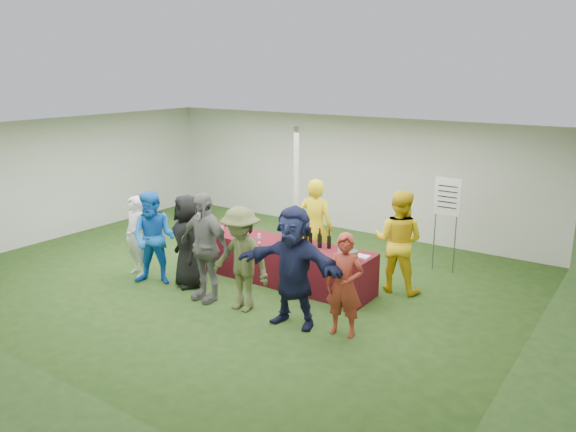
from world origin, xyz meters
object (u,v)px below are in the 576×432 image
Objects in this scene: customer_1 at (154,238)px; customer_4 at (241,259)px; staff_pourer at (315,228)px; wine_list_sign at (447,204)px; customer_2 at (188,241)px; customer_6 at (345,285)px; customer_3 at (204,247)px; serving_table at (279,261)px; dump_bucket at (351,256)px; customer_0 at (136,236)px; staff_back at (398,241)px; customer_5 at (293,266)px.

customer_4 is (1.99, -0.01, 0.00)m from customer_1.
customer_1 is (-2.12, -1.98, -0.07)m from staff_pourer.
wine_list_sign is 1.09× the size of customer_2.
customer_6 is at bearing -23.76° from customer_1.
wine_list_sign is 0.98× the size of customer_3.
serving_table is 1.45m from customer_4.
customer_0 is (-3.92, -1.02, -0.09)m from dump_bucket.
staff_back is at bearing 53.62° from customer_4.
customer_5 is at bearing -107.84° from dump_bucket.
customer_4 reaches higher than customer_2.
dump_bucket is 2.89m from customer_2.
customer_2 is 0.98× the size of customer_4.
customer_1 is at bearing 172.13° from customer_6.
customer_0 is (-4.30, -2.04, -0.14)m from staff_back.
customer_4 is 0.98m from customer_5.
customer_0 reaches higher than serving_table.
customer_3 is 0.76m from customer_4.
staff_pourer is 1.11× the size of customer_2.
customer_3 is 1.21× the size of customer_6.
serving_table is 2.00× the size of wine_list_sign.
customer_0 is 4.36m from customer_6.
dump_bucket is (1.57, -0.22, 0.46)m from serving_table.
dump_bucket is 0.13× the size of staff_back.
wine_list_sign is 1.50m from staff_back.
serving_table is at bearing 126.80° from customer_5.
customer_6 is at bearing 7.61° from customer_3.
staff_pourer is at bearing 17.13° from customer_1.
customer_4 is (-1.71, -2.15, -0.05)m from staff_back.
customer_2 is at bearing -162.72° from dump_bucket.
customer_0 reaches higher than dump_bucket.
customer_5 is (0.84, -1.97, 0.00)m from staff_pourer.
staff_back reaches higher than dump_bucket.
dump_bucket is at bearing 103.93° from customer_6.
customer_5 reaches higher than customer_0.
customer_1 is at bearing 174.62° from customer_5.
customer_3 is at bearing -128.11° from wine_list_sign.
customer_3 is 2.54m from customer_6.
customer_6 is at bearing 7.04° from customer_4.
wine_list_sign is 5.79m from customer_0.
customer_3 reaches higher than customer_0.
customer_3 is at bearing 8.14° from customer_0.
staff_pourer is 1.20× the size of customer_6.
dump_bucket is 3.51m from customer_1.
customer_0 is at bearing -143.34° from wine_list_sign.
serving_table is 0.92m from staff_pourer.
staff_pourer is at bearing 69.84° from customer_3.
dump_bucket is at bearing 44.90° from customer_2.
dump_bucket is at bearing -7.28° from customer_1.
customer_1 is (-3.33, -1.12, 0.00)m from dump_bucket.
customer_5 is at bearing 179.46° from customer_6.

